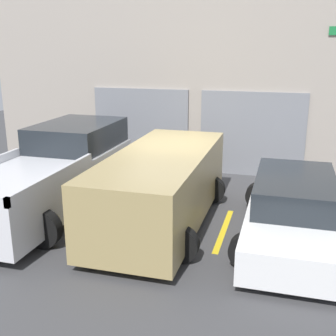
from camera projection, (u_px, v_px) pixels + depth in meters
The scene contains 8 objects.
ground_plane at pixel (175, 204), 10.17m from camera, with size 28.00×28.00×0.00m, color #3D3D3F.
shophouse_building at pixel (204, 77), 12.44m from camera, with size 13.71×0.68×5.69m.
pickup_truck at pixel (55, 172), 9.84m from camera, with size 2.48×5.49×1.81m.
sedan_white at pixel (293, 210), 8.26m from camera, with size 2.12×4.65×1.25m.
sedan_side at pixel (162, 186), 8.87m from camera, with size 2.26×4.93×1.56m.
parking_stripe_far_left at pixel (2, 204), 10.16m from camera, with size 0.12×2.20×0.01m, color gold.
parking_stripe_left at pixel (104, 216), 9.46m from camera, with size 0.12×2.20×0.01m, color gold.
parking_stripe_centre at pixel (224, 230), 8.75m from camera, with size 0.12×2.20×0.01m, color gold.
Camera 1 is at (2.43, -9.22, 3.67)m, focal length 45.00 mm.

